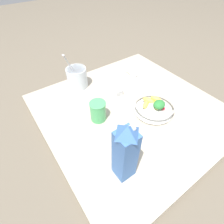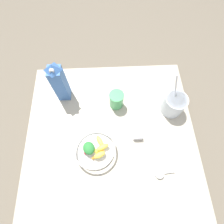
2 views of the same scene
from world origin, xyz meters
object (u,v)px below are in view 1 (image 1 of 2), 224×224
object	(u,v)px
fruit_bowl	(154,106)
yogurt_tub	(77,77)
spice_jar	(117,92)
milk_carton	(125,152)
drinking_cup	(98,111)

from	to	relation	value
fruit_bowl	yogurt_tub	world-z (taller)	yogurt_tub
yogurt_tub	spice_jar	world-z (taller)	yogurt_tub
fruit_bowl	milk_carton	distance (m)	0.43
fruit_bowl	yogurt_tub	distance (m)	0.53
yogurt_tub	drinking_cup	world-z (taller)	yogurt_tub
milk_carton	yogurt_tub	size ratio (longest dim) A/B	1.15
spice_jar	yogurt_tub	bearing A→B (deg)	35.92
fruit_bowl	yogurt_tub	bearing A→B (deg)	26.61
yogurt_tub	drinking_cup	distance (m)	0.34
fruit_bowl	drinking_cup	distance (m)	0.32
yogurt_tub	spice_jar	distance (m)	0.28
drinking_cup	spice_jar	xyz separation A→B (m)	(0.11, -0.21, -0.04)
fruit_bowl	spice_jar	distance (m)	0.26
fruit_bowl	milk_carton	bearing A→B (deg)	117.49
yogurt_tub	drinking_cup	xyz separation A→B (m)	(-0.33, 0.05, -0.01)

